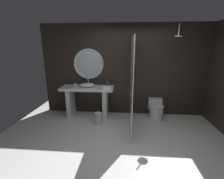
# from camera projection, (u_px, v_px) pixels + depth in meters

# --- Properties ---
(ground_plane) EXTENTS (5.76, 5.76, 0.00)m
(ground_plane) POSITION_uv_depth(u_px,v_px,m) (124.00, 151.00, 3.00)
(ground_plane) COLOR silver
(back_wall_panel) EXTENTS (4.80, 0.10, 2.60)m
(back_wall_panel) POSITION_uv_depth(u_px,v_px,m) (125.00, 71.00, 4.48)
(back_wall_panel) COLOR black
(back_wall_panel) RESTS_ON ground_plane
(vanity_counter) EXTENTS (1.46, 0.57, 0.88)m
(vanity_counter) POSITION_uv_depth(u_px,v_px,m) (88.00, 97.00, 4.42)
(vanity_counter) COLOR silver
(vanity_counter) RESTS_ON ground_plane
(vessel_sink) EXTENTS (0.42, 0.34, 0.20)m
(vessel_sink) POSITION_uv_depth(u_px,v_px,m) (87.00, 85.00, 4.33)
(vessel_sink) COLOR white
(vessel_sink) RESTS_ON vanity_counter
(tumbler_cup) EXTENTS (0.07, 0.07, 0.09)m
(tumbler_cup) POSITION_uv_depth(u_px,v_px,m) (75.00, 85.00, 4.40)
(tumbler_cup) COLOR silver
(tumbler_cup) RESTS_ON vanity_counter
(soap_dispenser) EXTENTS (0.05, 0.05, 0.15)m
(soap_dispenser) POSITION_uv_depth(u_px,v_px,m) (108.00, 85.00, 4.26)
(soap_dispenser) COLOR #282D28
(soap_dispenser) RESTS_ON vanity_counter
(round_wall_mirror) EXTENTS (0.87, 0.05, 0.87)m
(round_wall_mirror) POSITION_uv_depth(u_px,v_px,m) (89.00, 64.00, 4.43)
(round_wall_mirror) COLOR silver
(shower_glass_panel) EXTENTS (0.02, 1.58, 2.18)m
(shower_glass_panel) POSITION_uv_depth(u_px,v_px,m) (131.00, 84.00, 3.72)
(shower_glass_panel) COLOR silver
(shower_glass_panel) RESTS_ON ground_plane
(rain_shower_head) EXTENTS (0.18, 0.18, 0.30)m
(rain_shower_head) POSITION_uv_depth(u_px,v_px,m) (178.00, 35.00, 3.69)
(rain_shower_head) COLOR silver
(toilet) EXTENTS (0.39, 0.57, 0.52)m
(toilet) POSITION_uv_depth(u_px,v_px,m) (156.00, 109.00, 4.40)
(toilet) COLOR white
(toilet) RESTS_ON ground_plane
(waste_bin) EXTENTS (0.19, 0.19, 0.34)m
(waste_bin) POSITION_uv_depth(u_px,v_px,m) (98.00, 118.00, 4.04)
(waste_bin) COLOR silver
(waste_bin) RESTS_ON ground_plane
(folded_hand_towel) EXTENTS (0.22, 0.17, 0.08)m
(folded_hand_towel) POSITION_uv_depth(u_px,v_px,m) (107.00, 88.00, 4.10)
(folded_hand_towel) COLOR white
(folded_hand_towel) RESTS_ON vanity_counter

